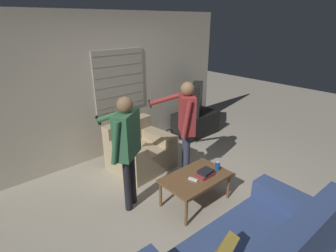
{
  "coord_description": "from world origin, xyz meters",
  "views": [
    {
      "loc": [
        -2.24,
        -2.13,
        2.4
      ],
      "look_at": [
        0.01,
        0.46,
        1.0
      ],
      "focal_mm": 28.0,
      "sensor_mm": 36.0,
      "label": 1
    }
  ],
  "objects": [
    {
      "name": "person_left_standing",
      "position": [
        -0.69,
        0.45,
        0.99
      ],
      "size": [
        0.53,
        0.81,
        1.56
      ],
      "rotation": [
        0.0,
        0.0,
        0.6
      ],
      "color": "black",
      "rests_on": "ground_plane"
    },
    {
      "name": "tv_stand",
      "position": [
        1.79,
        1.58,
        0.25
      ],
      "size": [
        0.96,
        0.6,
        0.5
      ],
      "color": "black",
      "rests_on": "ground_plane"
    },
    {
      "name": "book_stack",
      "position": [
        0.14,
        -0.16,
        0.46
      ],
      "size": [
        0.24,
        0.17,
        0.08
      ],
      "color": "maroon",
      "rests_on": "coffee_table"
    },
    {
      "name": "armchair_beige",
      "position": [
        0.02,
        1.23,
        0.31
      ],
      "size": [
        1.01,
        0.94,
        0.78
      ],
      "rotation": [
        0.0,
        0.0,
        3.24
      ],
      "color": "tan",
      "rests_on": "ground_plane"
    },
    {
      "name": "tv",
      "position": [
        1.79,
        1.58,
        0.82
      ],
      "size": [
        0.68,
        0.58,
        0.64
      ],
      "rotation": [
        0.0,
        0.0,
        3.79
      ],
      "color": "black",
      "rests_on": "tv_stand"
    },
    {
      "name": "ground_plane",
      "position": [
        0.0,
        0.0,
        0.0
      ],
      "size": [
        16.0,
        16.0,
        0.0
      ],
      "primitive_type": "plane",
      "color": "#B2A893"
    },
    {
      "name": "floor_fan",
      "position": [
        0.9,
        1.48,
        0.18
      ],
      "size": [
        0.3,
        0.2,
        0.38
      ],
      "color": "black",
      "rests_on": "ground_plane"
    },
    {
      "name": "person_right_standing",
      "position": [
        0.39,
        0.49,
        0.99
      ],
      "size": [
        0.56,
        0.73,
        1.57
      ],
      "rotation": [
        0.0,
        0.0,
        0.98
      ],
      "color": "#33384C",
      "rests_on": "ground_plane"
    },
    {
      "name": "soda_can",
      "position": [
        0.39,
        -0.17,
        0.48
      ],
      "size": [
        0.07,
        0.07,
        0.13
      ],
      "color": "#194C9E",
      "rests_on": "coffee_table"
    },
    {
      "name": "spare_remote",
      "position": [
        -0.06,
        -0.13,
        0.43
      ],
      "size": [
        0.07,
        0.14,
        0.02
      ],
      "rotation": [
        0.0,
        0.0,
        0.27
      ],
      "color": "white",
      "rests_on": "coffee_table"
    },
    {
      "name": "coffee_table",
      "position": [
        0.04,
        -0.09,
        0.38
      ],
      "size": [
        0.92,
        0.58,
        0.42
      ],
      "color": "brown",
      "rests_on": "ground_plane"
    },
    {
      "name": "wall_back",
      "position": [
        0.0,
        2.03,
        1.28
      ],
      "size": [
        5.2,
        0.08,
        2.55
      ],
      "color": "beige",
      "rests_on": "ground_plane"
    }
  ]
}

